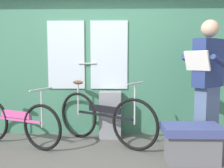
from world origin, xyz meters
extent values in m
cube|color=#56544F|center=(0.00, 0.00, -0.02)|extent=(5.59, 3.82, 0.04)
cube|color=#427F60|center=(0.00, 1.11, 1.13)|extent=(4.59, 0.08, 2.26)
cube|color=silver|center=(-0.55, 1.06, 1.31)|extent=(0.60, 0.02, 1.10)
cube|color=silver|center=(0.15, 1.06, 1.31)|extent=(0.60, 0.02, 1.10)
cylinder|color=#B2B2B7|center=(-0.20, 1.04, 1.18)|extent=(0.28, 0.02, 0.02)
torus|color=black|center=(-0.73, 0.28, 0.32)|extent=(0.61, 0.29, 0.64)
cube|color=#D14C93|center=(-1.17, 0.47, 0.38)|extent=(0.85, 0.39, 0.03)
cube|color=#D14C93|center=(-1.17, 0.47, 0.46)|extent=(0.50, 0.23, 0.10)
cylinder|color=#B7B7BC|center=(-0.73, 0.28, 0.58)|extent=(0.02, 0.02, 0.52)
cylinder|color=#B7B7BC|center=(-0.73, 0.28, 0.84)|extent=(0.20, 0.41, 0.02)
torus|color=black|center=(0.52, 0.31, 0.36)|extent=(0.63, 0.43, 0.72)
torus|color=black|center=(-0.33, 0.87, 0.36)|extent=(0.63, 0.43, 0.72)
cube|color=black|center=(0.10, 0.59, 0.42)|extent=(0.83, 0.56, 0.03)
cube|color=black|center=(0.10, 0.59, 0.52)|extent=(0.49, 0.33, 0.10)
cylinder|color=#B7B7BC|center=(-0.33, 0.87, 0.62)|extent=(0.02, 0.02, 0.52)
ellipsoid|color=brown|center=(-0.33, 0.87, 0.88)|extent=(0.22, 0.18, 0.06)
cylinder|color=#B7B7BC|center=(0.52, 0.31, 0.64)|extent=(0.02, 0.02, 0.56)
cylinder|color=#B7B7BC|center=(0.52, 0.31, 0.92)|extent=(0.26, 0.38, 0.02)
cube|color=slate|center=(1.53, 0.42, 0.43)|extent=(0.38, 0.36, 0.87)
cube|color=navy|center=(1.53, 0.42, 1.19)|extent=(0.50, 0.47, 0.65)
sphere|color=tan|center=(1.53, 0.42, 1.66)|extent=(0.24, 0.24, 0.24)
cube|color=silver|center=(1.32, 0.25, 1.23)|extent=(0.30, 0.33, 0.26)
cylinder|color=navy|center=(1.57, 0.17, 1.23)|extent=(0.28, 0.25, 0.17)
cylinder|color=navy|center=(1.28, 0.50, 1.23)|extent=(0.28, 0.25, 0.17)
cube|color=gray|center=(0.17, 0.89, 0.37)|extent=(0.34, 0.28, 0.74)
cube|color=#3D477F|center=(1.19, -0.05, 0.40)|extent=(0.70, 0.44, 0.10)
cube|color=slate|center=(1.19, -0.05, 0.17)|extent=(0.60, 0.36, 0.35)
camera|label=1|loc=(0.30, -3.01, 1.24)|focal=39.96mm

